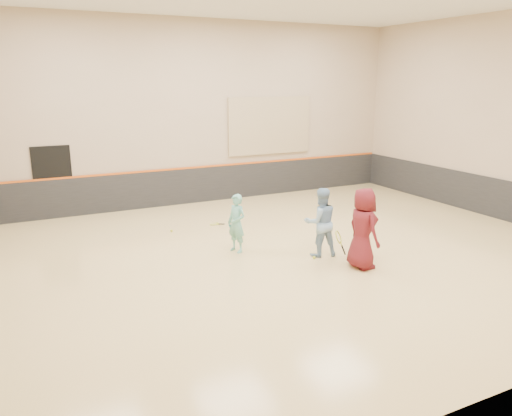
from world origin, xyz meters
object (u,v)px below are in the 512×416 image
instructor (321,222)px  young_man (363,228)px  girl (237,223)px  spare_racket (214,222)px

instructor → young_man: young_man is taller
girl → young_man: 3.03m
instructor → girl: bearing=-22.0°
girl → spare_racket: bearing=150.0°
girl → young_man: (2.06, -2.21, 0.19)m
instructor → spare_racket: size_ratio=2.60×
young_man → spare_racket: 5.00m
instructor → young_man: (0.40, -1.07, 0.08)m
girl → instructor: (1.66, -1.14, 0.11)m
instructor → young_man: 1.15m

